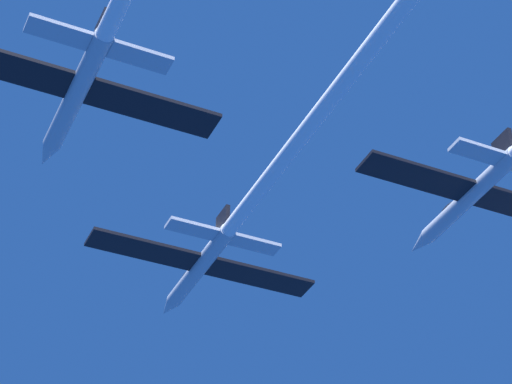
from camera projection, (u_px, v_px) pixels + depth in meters
jet_lead at (256, 194)px, 61.34m from camera, size 14.97×36.46×2.48m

